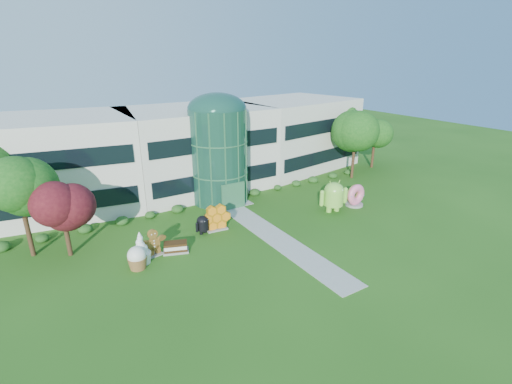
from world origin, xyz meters
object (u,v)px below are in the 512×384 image
android_black (203,223)px  gingerbread (153,242)px  donut (355,195)px  android_green (334,195)px

android_black → gingerbread: bearing=176.0°
android_black → gingerbread: 5.09m
donut → gingerbread: 21.14m
android_green → gingerbread: size_ratio=1.49×
android_green → donut: bearing=12.9°
android_black → donut: bearing=-29.3°
android_black → gingerbread: (-4.87, -1.48, 0.14)m
android_green → android_black: bearing=-176.9°
gingerbread → donut: bearing=-12.2°
android_black → gingerbread: gingerbread is taller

